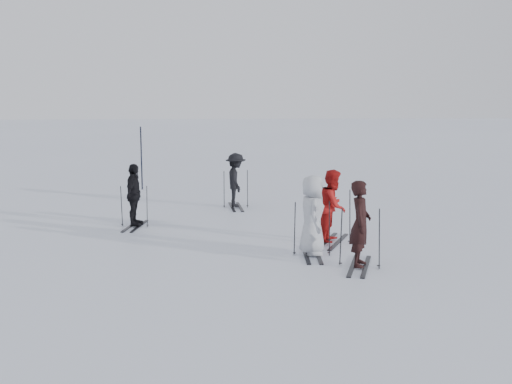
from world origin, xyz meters
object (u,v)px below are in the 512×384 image
skier_red (333,207)px  skier_uphill_far (236,181)px  skier_uphill_left (134,196)px  skier_grey (312,216)px  skier_near_dark (360,225)px  piste_marker (141,158)px

skier_red → skier_uphill_far: (-2.17, 4.61, -0.03)m
skier_uphill_left → skier_uphill_far: (2.75, 2.59, 0.00)m
skier_red → skier_uphill_left: (-4.92, 2.03, -0.04)m
skier_uphill_left → skier_uphill_far: size_ratio=1.00×
skier_grey → skier_uphill_far: bearing=17.7°
skier_near_dark → skier_red: skier_near_dark is taller
skier_grey → piste_marker: (-4.78, 9.48, 0.26)m
skier_grey → skier_uphill_left: (-4.25, 3.18, -0.05)m
skier_near_dark → skier_grey: bearing=57.6°
skier_near_dark → skier_uphill_far: bearing=36.5°
skier_uphill_left → piste_marker: piste_marker is taller
skier_near_dark → skier_uphill_far: skier_near_dark is taller
skier_uphill_far → skier_grey: bearing=-169.7°
skier_uphill_left → skier_red: bearing=-103.2°
skier_near_dark → piste_marker: size_ratio=0.78×
skier_grey → skier_near_dark: bearing=-136.8°
skier_uphill_left → skier_near_dark: bearing=-120.1°
skier_red → skier_grey: size_ratio=0.98×
skier_near_dark → skier_uphill_left: 6.59m
skier_red → skier_near_dark: bearing=-151.5°
skier_near_dark → skier_uphill_left: skier_near_dark is taller
skier_red → piste_marker: (-5.45, 8.33, 0.28)m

